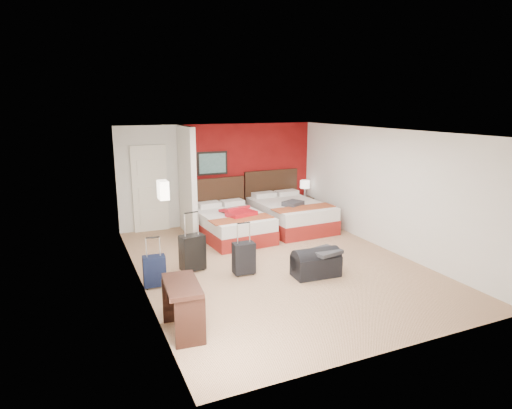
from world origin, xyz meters
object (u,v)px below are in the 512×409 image
bed_left (232,226)px  suitcase_charcoal (244,259)px  bed_right (290,215)px  red_suitcase_open (238,212)px  desk (183,308)px  duffel_bag (316,265)px  suitcase_black (192,254)px  nightstand (304,207)px  table_lamp (305,189)px  suitcase_navy (155,272)px

bed_left → suitcase_charcoal: size_ratio=3.44×
bed_right → red_suitcase_open: bearing=-170.7°
bed_right → desk: size_ratio=2.46×
bed_right → duffel_bag: bed_right is taller
suitcase_black → desk: (-0.71, -2.10, 0.03)m
bed_right → duffel_bag: (-1.03, -2.88, -0.11)m
nightstand → table_lamp: table_lamp is taller
bed_left → table_lamp: table_lamp is taller
bed_right → desk: 5.34m
suitcase_black → red_suitcase_open: bearing=35.5°
duffel_bag → bed_right: bearing=73.7°
red_suitcase_open → table_lamp: (2.35, 1.10, 0.13)m
bed_left → nightstand: size_ratio=3.61×
bed_right → suitcase_charcoal: (-2.18, -2.31, -0.04)m
bed_right → bed_left: bearing=-174.9°
bed_right → nightstand: size_ratio=3.95×
table_lamp → suitcase_black: table_lamp is taller
bed_left → table_lamp: bearing=18.2°
red_suitcase_open → bed_right: bearing=-2.7°
nightstand → duffel_bag: bearing=-113.7°
bed_left → bed_right: (1.60, 0.21, 0.03)m
red_suitcase_open → nightstand: (2.35, 1.10, -0.36)m
suitcase_black → suitcase_navy: suitcase_black is taller
nightstand → suitcase_navy: (-4.59, -3.01, -0.01)m
suitcase_charcoal → desk: 2.16m
bed_right → duffel_bag: bearing=-111.9°
table_lamp → duffel_bag: table_lamp is taller
suitcase_black → suitcase_navy: size_ratio=1.27×
bed_left → suitcase_navy: size_ratio=3.81×
suitcase_charcoal → suitcase_navy: suitcase_charcoal is taller
suitcase_navy → duffel_bag: (2.70, -0.67, -0.04)m
duffel_bag → desk: 2.83m
table_lamp → desk: (-4.52, -4.67, -0.41)m
suitcase_charcoal → duffel_bag: suitcase_charcoal is taller
suitcase_black → desk: bearing=-118.3°
table_lamp → duffel_bag: size_ratio=0.56×
table_lamp → suitcase_navy: size_ratio=0.91×
bed_right → suitcase_black: size_ratio=3.28×
suitcase_charcoal → bed_right: bearing=49.0°
nightstand → duffel_bag: nightstand is taller
bed_left → nightstand: 2.65m
suitcase_charcoal → duffel_bag: bearing=-24.2°
table_lamp → duffel_bag: 4.17m
table_lamp → red_suitcase_open: bearing=-154.9°
table_lamp → desk: size_ratio=0.54×
nightstand → desk: (-4.52, -4.67, 0.09)m
nightstand → duffel_bag: 4.14m
nightstand → desk: size_ratio=0.62×
duffel_bag → suitcase_navy: bearing=169.5°
bed_right → red_suitcase_open: (-1.50, -0.31, 0.31)m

